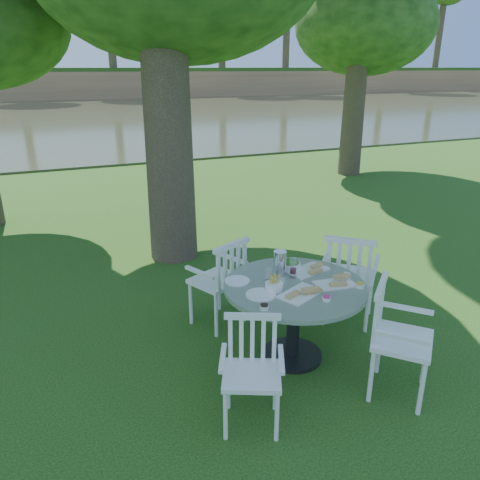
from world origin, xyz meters
The scene contains 9 objects.
ground centered at (0.00, 0.00, 0.00)m, with size 140.00×140.00×0.00m, color #14380B.
table centered at (0.11, -0.80, 0.59)m, with size 1.28×1.28×0.75m.
chair_ne centered at (0.93, -0.48, 0.59)m, with size 0.69×0.69×1.00m.
chair_nw centered at (-0.27, -0.02, 0.56)m, with size 0.63×0.61×0.96m.
chair_sw centered at (-0.57, -1.38, 0.50)m, with size 0.56×0.54×0.84m.
chair_se centered at (0.61, -1.52, 0.57)m, with size 0.67×0.67×0.97m.
tableware centered at (0.10, -0.70, 0.80)m, with size 1.11×0.82×0.24m.
river centered at (0.00, 23.00, 0.00)m, with size 100.00×28.00×0.12m, color #323821.
far_bank centered at (0.28, 41.12, 7.25)m, with size 100.00×18.00×15.20m.
Camera 1 is at (-1.80, -4.08, 2.57)m, focal length 35.00 mm.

